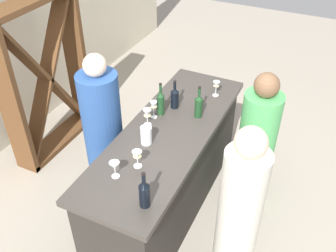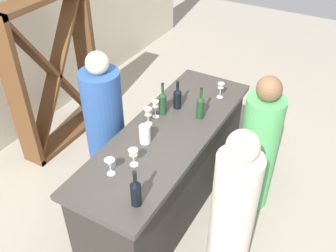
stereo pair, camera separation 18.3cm
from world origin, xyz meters
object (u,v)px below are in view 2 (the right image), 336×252
at_px(wine_glass_near_left, 221,88).
at_px(water_pitcher, 145,134).
at_px(wine_glass_far_left, 148,114).
at_px(wine_glass_near_center, 133,155).
at_px(wine_glass_near_right, 110,164).
at_px(wine_bottle_second_left_olive_green, 163,102).
at_px(wine_rack, 55,74).
at_px(wine_glass_far_center, 155,106).
at_px(person_left_guest, 258,150).
at_px(wine_bottle_center_olive_green, 200,107).
at_px(wine_bottle_second_right_near_black, 177,98).
at_px(person_center_guest, 231,222).
at_px(person_right_guest, 106,134).
at_px(wine_bottle_leftmost_near_black, 136,192).

distance_m(wine_glass_near_left, water_pitcher, 0.98).
bearing_deg(wine_glass_far_left, wine_glass_near_center, -159.98).
bearing_deg(wine_glass_near_right, wine_bottle_second_left_olive_green, 3.82).
height_order(wine_rack, wine_glass_far_center, wine_rack).
xyz_separation_m(wine_rack, person_left_guest, (0.13, -2.34, -0.22)).
xyz_separation_m(wine_bottle_center_olive_green, wine_glass_far_left, (-0.32, 0.36, -0.01)).
bearing_deg(water_pitcher, wine_bottle_second_right_near_black, 1.05).
bearing_deg(person_center_guest, wine_rack, -35.50).
bearing_deg(wine_bottle_second_right_near_black, person_left_guest, -80.91).
relative_size(wine_glass_near_left, water_pitcher, 0.97).
height_order(wine_bottle_second_right_near_black, wine_glass_far_center, wine_bottle_second_right_near_black).
bearing_deg(person_right_guest, wine_rack, 168.42).
height_order(wine_glass_near_left, person_right_guest, person_right_guest).
relative_size(wine_bottle_leftmost_near_black, water_pitcher, 1.88).
bearing_deg(wine_glass_far_left, person_center_guest, -115.52).
distance_m(wine_rack, wine_glass_near_right, 1.85).
xyz_separation_m(wine_glass_near_left, wine_glass_near_center, (-1.23, 0.19, -0.01)).
xyz_separation_m(wine_glass_far_center, person_center_guest, (-0.61, -1.01, -0.33)).
relative_size(wine_glass_near_center, person_right_guest, 0.09).
bearing_deg(water_pitcher, wine_glass_near_left, -15.82).
xyz_separation_m(wine_bottle_leftmost_near_black, wine_bottle_second_left_olive_green, (1.03, 0.39, 0.01)).
xyz_separation_m(wine_glass_near_right, wine_glass_far_left, (0.67, 0.09, 0.01)).
relative_size(wine_glass_near_left, wine_glass_far_center, 0.93).
bearing_deg(wine_glass_far_center, wine_bottle_leftmost_near_black, -156.18).
height_order(wine_glass_near_left, wine_glass_far_center, wine_glass_far_center).
bearing_deg(wine_rack, person_center_guest, -108.67).
bearing_deg(wine_rack, wine_glass_far_left, -103.55).
distance_m(wine_glass_near_right, wine_glass_far_center, 0.81).
xyz_separation_m(wine_bottle_second_right_near_black, person_right_guest, (-0.45, 0.52, -0.32)).
bearing_deg(wine_bottle_leftmost_near_black, person_right_guest, 48.99).
bearing_deg(wine_bottle_center_olive_green, wine_glass_near_center, 168.23).
relative_size(wine_glass_far_left, person_right_guest, 0.10).
relative_size(wine_bottle_leftmost_near_black, person_center_guest, 0.19).
relative_size(wine_rack, wine_glass_far_center, 10.48).
distance_m(water_pitcher, person_right_guest, 0.62).
relative_size(wine_bottle_second_left_olive_green, wine_bottle_center_olive_green, 1.03).
bearing_deg(wine_rack, wine_glass_far_center, -98.69).
distance_m(wine_glass_near_right, wine_glass_far_left, 0.68).
height_order(water_pitcher, person_center_guest, person_center_guest).
bearing_deg(wine_bottle_leftmost_near_black, wine_bottle_center_olive_green, 3.25).
bearing_deg(wine_bottle_second_right_near_black, person_center_guest, -132.74).
xyz_separation_m(wine_glass_near_left, water_pitcher, (-0.95, 0.27, -0.03)).
relative_size(wine_rack, person_right_guest, 1.11).
height_order(person_left_guest, person_center_guest, person_center_guest).
relative_size(wine_bottle_leftmost_near_black, wine_bottle_second_left_olive_green, 0.95).
distance_m(wine_bottle_second_right_near_black, wine_glass_far_left, 0.37).
bearing_deg(person_center_guest, water_pitcher, -32.71).
height_order(wine_glass_near_center, person_left_guest, person_left_guest).
bearing_deg(person_center_guest, wine_bottle_second_right_near_black, -59.56).
bearing_deg(wine_glass_far_left, water_pitcher, -153.90).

